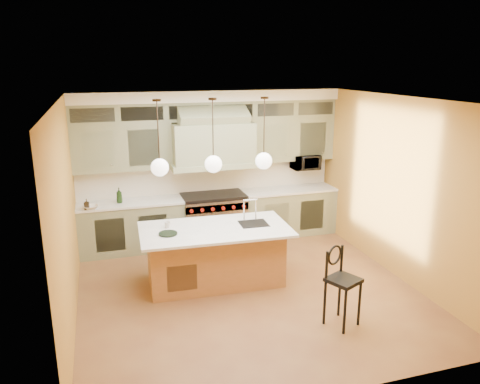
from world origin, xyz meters
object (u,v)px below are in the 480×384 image
object	(u,v)px
range	(214,218)
microwave	(305,162)
counter_stool	(342,281)
kitchen_island	(215,254)

from	to	relation	value
range	microwave	world-z (taller)	microwave
range	microwave	size ratio (longest dim) A/B	2.21
counter_stool	microwave	xyz separation A→B (m)	(1.06, 3.51, 0.83)
range	microwave	xyz separation A→B (m)	(1.95, 0.11, 0.96)
range	kitchen_island	world-z (taller)	kitchen_island
range	kitchen_island	xyz separation A→B (m)	(-0.39, -1.70, -0.01)
range	microwave	distance (m)	2.18
microwave	range	bearing A→B (deg)	-176.88
counter_stool	kitchen_island	bearing A→B (deg)	101.96
range	microwave	bearing A→B (deg)	3.12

